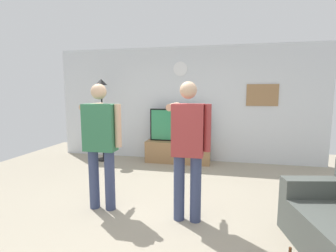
# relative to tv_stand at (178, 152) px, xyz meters

# --- Properties ---
(ground_plane) EXTENTS (8.40, 8.40, 0.00)m
(ground_plane) POSITION_rel_tv_stand_xyz_m (0.10, -2.60, -0.25)
(ground_plane) COLOR #9E937F
(back_wall) EXTENTS (6.40, 0.10, 2.70)m
(back_wall) POSITION_rel_tv_stand_xyz_m (0.10, 0.35, 1.10)
(back_wall) COLOR silver
(back_wall) RESTS_ON ground_plane
(tv_stand) EXTENTS (1.50, 0.45, 0.50)m
(tv_stand) POSITION_rel_tv_stand_xyz_m (0.00, 0.00, 0.00)
(tv_stand) COLOR #997047
(tv_stand) RESTS_ON ground_plane
(television) EXTENTS (1.34, 0.07, 0.76)m
(television) POSITION_rel_tv_stand_xyz_m (-0.00, 0.05, 0.63)
(television) COLOR black
(television) RESTS_ON tv_stand
(wall_clock) EXTENTS (0.33, 0.03, 0.33)m
(wall_clock) POSITION_rel_tv_stand_xyz_m (0.00, 0.29, 1.94)
(wall_clock) COLOR white
(framed_picture) EXTENTS (0.68, 0.04, 0.48)m
(framed_picture) POSITION_rel_tv_stand_xyz_m (1.85, 0.30, 1.33)
(framed_picture) COLOR #997047
(floor_lamp) EXTENTS (0.32, 0.32, 1.95)m
(floor_lamp) POSITION_rel_tv_stand_xyz_m (-1.80, -0.17, 1.14)
(floor_lamp) COLOR black
(floor_lamp) RESTS_ON ground_plane
(person_standing_nearer_lamp) EXTENTS (0.62, 0.78, 1.75)m
(person_standing_nearer_lamp) POSITION_rel_tv_stand_xyz_m (-0.63, -2.55, 0.75)
(person_standing_nearer_lamp) COLOR #384266
(person_standing_nearer_lamp) RESTS_ON ground_plane
(person_standing_nearer_couch) EXTENTS (0.57, 0.78, 1.77)m
(person_standing_nearer_couch) POSITION_rel_tv_stand_xyz_m (0.59, -2.63, 0.75)
(person_standing_nearer_couch) COLOR #384266
(person_standing_nearer_couch) RESTS_ON ground_plane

